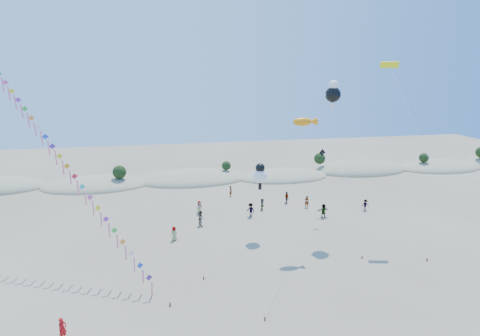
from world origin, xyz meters
The scene contains 9 objects.
dune_ridge centered at (1.06, 45.14, 0.11)m, with size 145.30×11.49×5.57m.
kite_train centered at (-13.51, 16.12, 9.94)m, with size 16.69×16.43×19.05m.
fish_kite centered at (9.80, 16.89, 13.60)m, with size 8.71×13.42×14.11m.
cartoon_kite_low centered at (5.88, 20.06, 7.36)m, with size 8.33×9.81×8.66m.
cartoon_kite_high centered at (14.18, 20.13, 16.35)m, with size 2.00×8.87×17.76m.
parafoil_kite centered at (20.01, 18.29, 18.80)m, with size 2.23×17.14×19.76m.
dark_kite centered at (16.69, 19.75, 6.14)m, with size 6.83×13.53×9.24m.
flyer_foreground centered at (-12.42, 4.55, 0.89)m, with size 0.65×0.43×1.78m, color #B70E12.
beachgoers centered at (8.19, 26.20, 0.88)m, with size 27.13×15.39×1.89m.
Camera 1 is at (-4.65, -22.46, 19.17)m, focal length 30.00 mm.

